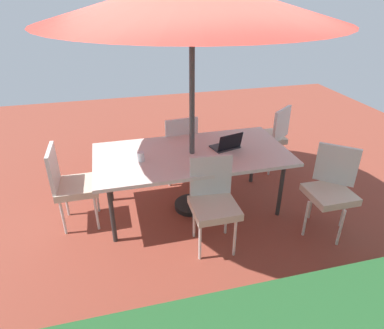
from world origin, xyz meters
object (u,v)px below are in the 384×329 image
Objects in this scene: dining_table at (192,156)px; chair_northwest at (331,187)px; cup at (141,156)px; patio_umbrella at (192,0)px; chair_southwest at (271,135)px; chair_south at (179,145)px; laptop at (227,145)px; chair_east at (70,183)px; chair_north at (213,199)px.

chair_northwest reaches higher than dining_table.
dining_table is 21.52× the size of cup.
patio_umbrella is 2.40m from chair_southwest.
chair_south is at bearing 173.71° from chair_northwest.
chair_northwest is at bearing 127.30° from chair_south.
laptop is 3.55× the size of cup.
chair_east is 1.00× the size of chair_southwest.
chair_east is at bearing -1.24° from dining_table.
laptop is at bearing -176.58° from cup.
dining_table is 1.66m from patio_umbrella.
chair_north reaches higher than dining_table.
chair_east is at bearing -155.27° from chair_northwest.
chair_east is 2.63× the size of laptop.
chair_southwest is (-1.33, -1.42, 0.00)m from chair_north.
dining_table is 0.44m from laptop.
chair_north and laptop have the same top height.
chair_north and chair_northwest have the same top height.
chair_south reaches higher than cup.
cup is at bearing 4.81° from patio_umbrella.
patio_umbrella is at bearing -8.94° from chair_southwest.
patio_umbrella is at bearing -89.97° from chair_east.
chair_north is 1.00× the size of chair_northwest.
patio_umbrella reaches higher than chair_south.
dining_table is 0.74m from chair_south.
chair_north is 1.33m from chair_northwest.
dining_table is at bearing -8.94° from chair_southwest.
patio_umbrella is at bearing 84.96° from chair_south.
dining_table is 1.58m from chair_northwest.
chair_northwest and laptop have the same top height.
patio_umbrella reaches higher than chair_northwest.
chair_south is (0.01, -0.72, -0.17)m from dining_table.
patio_umbrella is at bearing -13.40° from laptop.
chair_east is at bearing -1.24° from patio_umbrella.
chair_south is at bearing -36.31° from chair_southwest.
cup reaches higher than dining_table.
cup is at bearing -15.26° from chair_southwest.
chair_northwest is at bearing 1.48° from chair_north.
chair_southwest is 1.22m from laptop.
chair_southwest is 9.35× the size of cup.
dining_table is 0.61m from cup.
chair_north is at bearing 94.14° from dining_table.
chair_north is at bearing 46.41° from laptop.
chair_south and chair_southwest have the same top height.
chair_southwest is (-1.38, -0.73, -0.17)m from dining_table.
cup is (1.98, 0.78, 0.26)m from chair_southwest.
chair_east is (1.39, -0.03, -1.82)m from patio_umbrella.
chair_south is 1.55m from chair_east.
chair_northwest is (-1.38, 1.49, 0.00)m from chair_south.
dining_table is 2.30× the size of chair_north.
chair_east and chair_northwest have the same top height.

